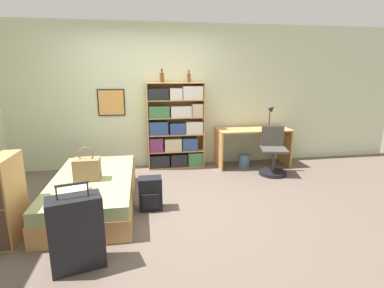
{
  "coord_description": "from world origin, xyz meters",
  "views": [
    {
      "loc": [
        -0.09,
        -3.87,
        1.75
      ],
      "look_at": [
        0.59,
        0.2,
        0.75
      ],
      "focal_mm": 28.0,
      "sensor_mm": 36.0,
      "label": 1
    }
  ],
  "objects_px": {
    "suitcase": "(77,233)",
    "desk": "(253,139)",
    "bottle_green": "(162,77)",
    "desk_chair": "(273,159)",
    "book_stack_on_bed": "(76,193)",
    "bookcase": "(176,128)",
    "desk_lamp": "(271,112)",
    "handbag": "(87,169)",
    "bottle_brown": "(189,78)",
    "bed": "(94,191)",
    "waste_bin": "(244,161)",
    "backpack": "(150,194)"
  },
  "relations": [
    {
      "from": "suitcase",
      "to": "desk",
      "type": "height_order",
      "value": "suitcase"
    },
    {
      "from": "bottle_green",
      "to": "desk_chair",
      "type": "distance_m",
      "value": 2.41
    },
    {
      "from": "book_stack_on_bed",
      "to": "bookcase",
      "type": "bearing_deg",
      "value": 57.09
    },
    {
      "from": "suitcase",
      "to": "bottle_green",
      "type": "xyz_separation_m",
      "value": [
        0.99,
        2.82,
        1.31
      ]
    },
    {
      "from": "desk_lamp",
      "to": "bookcase",
      "type": "bearing_deg",
      "value": 175.42
    },
    {
      "from": "handbag",
      "to": "desk",
      "type": "relative_size",
      "value": 0.32
    },
    {
      "from": "desk_lamp",
      "to": "bottle_brown",
      "type": "bearing_deg",
      "value": 174.68
    },
    {
      "from": "bed",
      "to": "book_stack_on_bed",
      "type": "height_order",
      "value": "book_stack_on_bed"
    },
    {
      "from": "desk_chair",
      "to": "bottle_brown",
      "type": "bearing_deg",
      "value": 153.66
    },
    {
      "from": "bed",
      "to": "desk",
      "type": "relative_size",
      "value": 1.47
    },
    {
      "from": "suitcase",
      "to": "waste_bin",
      "type": "bearing_deg",
      "value": 46.46
    },
    {
      "from": "bookcase",
      "to": "desk_chair",
      "type": "xyz_separation_m",
      "value": [
        1.62,
        -0.68,
        -0.49
      ]
    },
    {
      "from": "book_stack_on_bed",
      "to": "suitcase",
      "type": "relative_size",
      "value": 0.41
    },
    {
      "from": "suitcase",
      "to": "waste_bin",
      "type": "height_order",
      "value": "suitcase"
    },
    {
      "from": "suitcase",
      "to": "desk_chair",
      "type": "distance_m",
      "value": 3.56
    },
    {
      "from": "handbag",
      "to": "backpack",
      "type": "height_order",
      "value": "handbag"
    },
    {
      "from": "handbag",
      "to": "bottle_brown",
      "type": "bearing_deg",
      "value": 45.26
    },
    {
      "from": "handbag",
      "to": "desk_chair",
      "type": "height_order",
      "value": "handbag"
    },
    {
      "from": "bottle_green",
      "to": "waste_bin",
      "type": "bearing_deg",
      "value": -7.59
    },
    {
      "from": "book_stack_on_bed",
      "to": "bottle_brown",
      "type": "bearing_deg",
      "value": 52.68
    },
    {
      "from": "book_stack_on_bed",
      "to": "waste_bin",
      "type": "relative_size",
      "value": 1.44
    },
    {
      "from": "desk_lamp",
      "to": "book_stack_on_bed",
      "type": "bearing_deg",
      "value": -147.98
    },
    {
      "from": "handbag",
      "to": "bookcase",
      "type": "height_order",
      "value": "bookcase"
    },
    {
      "from": "backpack",
      "to": "handbag",
      "type": "bearing_deg",
      "value": 169.5
    },
    {
      "from": "desk",
      "to": "bed",
      "type": "bearing_deg",
      "value": -153.67
    },
    {
      "from": "desk",
      "to": "handbag",
      "type": "bearing_deg",
      "value": -152.61
    },
    {
      "from": "desk",
      "to": "backpack",
      "type": "relative_size",
      "value": 3.19
    },
    {
      "from": "bottle_brown",
      "to": "bottle_green",
      "type": "bearing_deg",
      "value": -179.43
    },
    {
      "from": "desk_chair",
      "to": "handbag",
      "type": "bearing_deg",
      "value": -163.04
    },
    {
      "from": "suitcase",
      "to": "bookcase",
      "type": "distance_m",
      "value": 3.1
    },
    {
      "from": "bottle_brown",
      "to": "desk_lamp",
      "type": "distance_m",
      "value": 1.67
    },
    {
      "from": "bed",
      "to": "handbag",
      "type": "distance_m",
      "value": 0.36
    },
    {
      "from": "bottle_green",
      "to": "bottle_brown",
      "type": "xyz_separation_m",
      "value": [
        0.48,
        0.0,
        -0.01
      ]
    },
    {
      "from": "book_stack_on_bed",
      "to": "bottle_green",
      "type": "xyz_separation_m",
      "value": [
        1.13,
        2.1,
        1.22
      ]
    },
    {
      "from": "bottle_brown",
      "to": "waste_bin",
      "type": "relative_size",
      "value": 0.91
    },
    {
      "from": "handbag",
      "to": "desk_lamp",
      "type": "bearing_deg",
      "value": 24.84
    },
    {
      "from": "handbag",
      "to": "bottle_green",
      "type": "distance_m",
      "value": 2.21
    },
    {
      "from": "suitcase",
      "to": "handbag",
      "type": "bearing_deg",
      "value": 94.49
    },
    {
      "from": "desk_chair",
      "to": "bottle_green",
      "type": "bearing_deg",
      "value": 159.95
    },
    {
      "from": "desk",
      "to": "waste_bin",
      "type": "distance_m",
      "value": 0.44
    },
    {
      "from": "suitcase",
      "to": "desk_lamp",
      "type": "distance_m",
      "value": 4.08
    },
    {
      "from": "desk",
      "to": "bottle_green",
      "type": "bearing_deg",
      "value": 175.18
    },
    {
      "from": "bookcase",
      "to": "desk_lamp",
      "type": "bearing_deg",
      "value": -4.58
    },
    {
      "from": "bottle_green",
      "to": "bottle_brown",
      "type": "relative_size",
      "value": 1.11
    },
    {
      "from": "bookcase",
      "to": "desk",
      "type": "distance_m",
      "value": 1.47
    },
    {
      "from": "suitcase",
      "to": "desk",
      "type": "xyz_separation_m",
      "value": [
        2.66,
        2.68,
        0.17
      ]
    },
    {
      "from": "bookcase",
      "to": "desk_lamp",
      "type": "xyz_separation_m",
      "value": [
        1.78,
        -0.14,
        0.26
      ]
    },
    {
      "from": "waste_bin",
      "to": "suitcase",
      "type": "bearing_deg",
      "value": -133.54
    },
    {
      "from": "bottle_green",
      "to": "bottle_brown",
      "type": "bearing_deg",
      "value": 0.57
    },
    {
      "from": "suitcase",
      "to": "bottle_green",
      "type": "height_order",
      "value": "bottle_green"
    }
  ]
}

